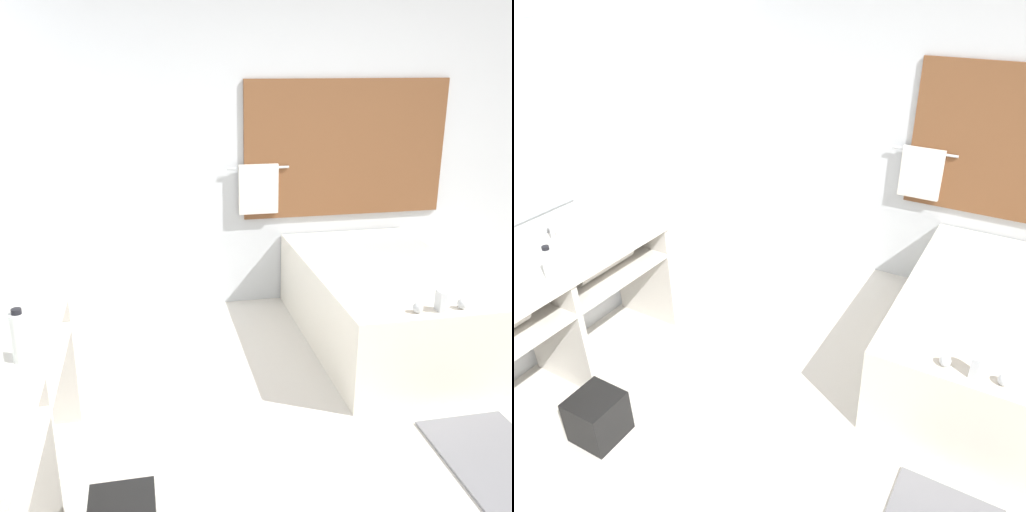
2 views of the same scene
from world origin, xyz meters
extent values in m
plane|color=silver|center=(0.00, 0.00, 0.00)|extent=(16.00, 16.00, 0.00)
cube|color=silver|center=(0.00, 2.23, 1.35)|extent=(7.40, 0.06, 2.70)
cylinder|color=silver|center=(-0.30, 2.16, 1.15)|extent=(0.50, 0.02, 0.02)
cube|color=silver|center=(-0.30, 2.15, 0.98)|extent=(0.32, 0.04, 0.40)
cube|color=silver|center=(-1.90, -0.13, 0.85)|extent=(0.58, 1.65, 0.05)
cube|color=silver|center=(-1.90, -0.13, 0.62)|extent=(0.55, 1.57, 0.02)
cylinder|color=white|center=(-1.90, 0.12, 0.81)|extent=(0.32, 0.32, 0.11)
cube|color=silver|center=(-1.90, -0.13, 0.41)|extent=(0.53, 0.04, 0.82)
cube|color=silver|center=(-1.90, 0.68, 0.41)|extent=(0.53, 0.04, 0.82)
cylinder|color=silver|center=(-1.86, 0.29, 0.70)|extent=(0.13, 0.45, 0.13)
cylinder|color=silver|center=(-2.06, 0.12, 0.88)|extent=(0.04, 0.04, 0.02)
cylinder|color=silver|center=(-2.06, 0.12, 0.97)|extent=(0.02, 0.02, 0.16)
cube|color=silver|center=(-2.02, 0.12, 1.04)|extent=(0.07, 0.01, 0.01)
cube|color=silver|center=(0.44, 1.30, 0.29)|extent=(1.07, 1.78, 0.58)
ellipsoid|color=white|center=(0.44, 1.30, 0.43)|extent=(0.77, 1.28, 0.30)
cube|color=silver|center=(0.44, 0.51, 0.64)|extent=(0.04, 0.07, 0.12)
sphere|color=silver|center=(0.30, 0.51, 0.61)|extent=(0.06, 0.06, 0.06)
sphere|color=silver|center=(0.58, 0.51, 0.61)|extent=(0.06, 0.06, 0.06)
cylinder|color=silver|center=(-1.70, -0.19, 0.97)|extent=(0.07, 0.07, 0.19)
cylinder|color=black|center=(-1.70, -0.19, 1.07)|extent=(0.04, 0.04, 0.02)
cube|color=black|center=(-1.37, -0.35, 0.14)|extent=(0.27, 0.27, 0.28)
camera|label=1|loc=(-1.21, -2.25, 1.94)|focal=40.00mm
camera|label=2|loc=(0.46, -1.63, 2.34)|focal=35.00mm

